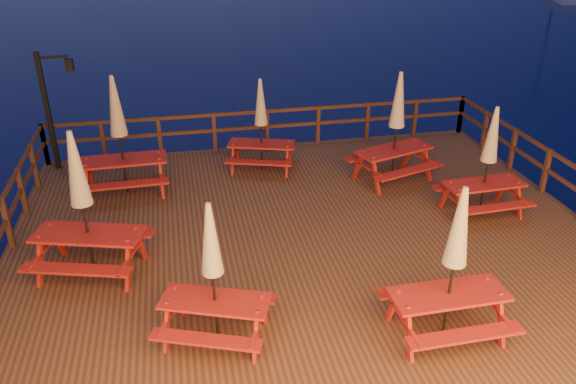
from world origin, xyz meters
name	(u,v)px	position (x,y,z in m)	size (l,w,h in m)	color
ground	(308,250)	(0.00, 0.00, 0.00)	(500.00, 500.00, 0.00)	#050E32
deck	(308,242)	(0.00, 0.00, 0.20)	(12.00, 10.00, 0.40)	#482617
deck_piles	(307,262)	(0.00, 0.00, -0.30)	(11.44, 9.44, 1.40)	#381D11
railing	(290,165)	(0.00, 1.78, 1.16)	(11.80, 9.75, 1.10)	#381D11
lamp_post	(52,101)	(-5.39, 4.55, 2.20)	(0.85, 0.18, 3.00)	black
picnic_table_0	(488,160)	(3.92, 0.09, 1.67)	(1.76, 1.47, 2.44)	maroon
picnic_table_1	(396,126)	(2.66, 2.13, 1.80)	(2.26, 2.04, 2.70)	maroon
picnic_table_2	(213,272)	(-2.13, -2.76, 1.63)	(2.03, 1.86, 2.37)	maroon
picnic_table_3	(261,124)	(-0.39, 3.40, 1.63)	(1.99, 1.80, 2.37)	maroon
picnic_table_4	(454,262)	(1.37, -3.40, 1.73)	(1.80, 1.49, 2.56)	maroon
picnic_table_5	(119,134)	(-3.74, 2.76, 1.86)	(1.99, 1.65, 2.80)	maroon
picnic_table_6	(82,203)	(-4.18, -0.51, 1.83)	(2.30, 2.07, 2.76)	maroon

